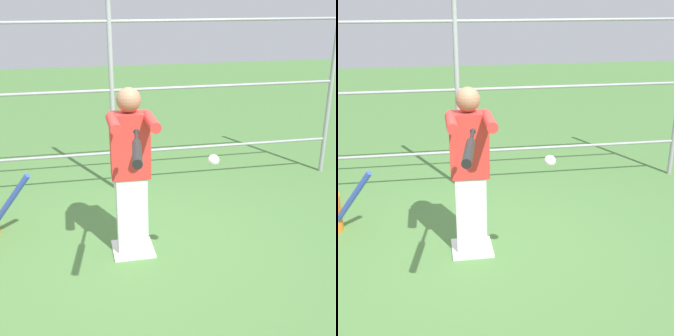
# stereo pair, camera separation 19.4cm
# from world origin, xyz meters

# --- Properties ---
(ground_plane) EXTENTS (24.00, 24.00, 0.00)m
(ground_plane) POSITION_xyz_m (0.00, 0.00, 0.00)
(ground_plane) COLOR #4C7A3D
(home_plate) EXTENTS (0.40, 0.40, 0.02)m
(home_plate) POSITION_xyz_m (0.00, 0.00, 0.01)
(home_plate) COLOR white
(home_plate) RESTS_ON ground
(fence_backstop) EXTENTS (5.93, 0.06, 2.57)m
(fence_backstop) POSITION_xyz_m (0.00, -1.60, 1.28)
(fence_backstop) COLOR #939399
(fence_backstop) RESTS_ON ground
(batter) EXTENTS (0.42, 0.55, 1.63)m
(batter) POSITION_xyz_m (0.00, 0.02, 0.88)
(batter) COLOR silver
(batter) RESTS_ON ground
(baseball_bat_swinging) EXTENTS (0.18, 0.94, 0.11)m
(baseball_bat_swinging) POSITION_xyz_m (0.08, 0.99, 1.39)
(baseball_bat_swinging) COLOR black
(softball_in_flight) EXTENTS (0.10, 0.10, 0.10)m
(softball_in_flight) POSITION_xyz_m (-0.61, 0.60, 1.12)
(softball_in_flight) COLOR white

